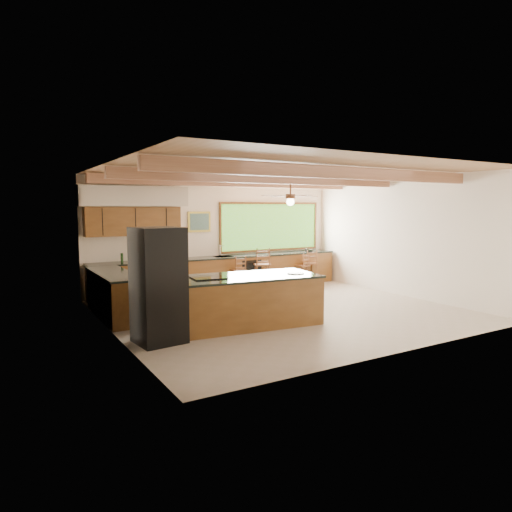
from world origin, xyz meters
TOP-DOWN VIEW (x-y plane):
  - ground at (0.00, 0.00)m, footprint 7.20×7.20m
  - room_shell at (-0.17, 0.65)m, footprint 7.27×6.54m
  - counter_run at (-0.82, 2.52)m, footprint 7.12×3.10m
  - island at (-1.22, -0.55)m, footprint 2.84×1.57m
  - refrigerator at (-3.05, -0.81)m, footprint 0.82×0.80m
  - bar_stool_a at (0.89, 2.31)m, footprint 0.54×0.54m
  - bar_stool_b at (0.21, 2.40)m, footprint 0.37×0.37m
  - bar_stool_c at (2.29, 2.40)m, footprint 0.42×0.42m
  - bar_stool_d at (2.55, 2.40)m, footprint 0.44×0.44m

SIDE VIEW (x-z plane):
  - ground at x=0.00m, z-range 0.00..0.00m
  - counter_run at x=-0.82m, z-range -0.17..1.09m
  - island at x=-1.22m, z-range -0.01..0.96m
  - bar_stool_c at x=2.29m, z-range 0.09..1.04m
  - bar_stool_b at x=0.21m, z-range 0.09..1.07m
  - bar_stool_d at x=2.55m, z-range 0.09..1.12m
  - bar_stool_a at x=0.89m, z-range 0.11..1.27m
  - refrigerator at x=-3.05m, z-range 0.00..1.92m
  - room_shell at x=-0.17m, z-range 0.70..3.72m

